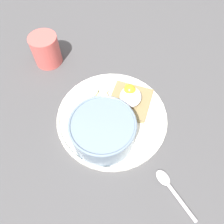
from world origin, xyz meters
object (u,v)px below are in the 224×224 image
at_px(oatmeal_bowl, 103,130).
at_px(spoon, 171,188).
at_px(banana_slice_left, 92,92).
at_px(poached_egg, 130,95).
at_px(banana_slice_back, 104,89).
at_px(banana_slice_front, 102,97).
at_px(coffee_mug, 46,50).
at_px(toast_slice, 130,101).

relative_size(oatmeal_bowl, spoon, 1.46).
distance_m(oatmeal_bowl, banana_slice_left, 0.13).
distance_m(poached_egg, banana_slice_back, 0.08).
height_order(banana_slice_front, banana_slice_left, same).
bearing_deg(oatmeal_bowl, banana_slice_back, -170.62).
distance_m(poached_egg, coffee_mug, 0.28).
distance_m(banana_slice_back, coffee_mug, 0.20).
bearing_deg(oatmeal_bowl, toast_slice, 154.00).
distance_m(poached_egg, spoon, 0.23).
height_order(poached_egg, banana_slice_back, poached_egg).
relative_size(poached_egg, coffee_mug, 0.91).
bearing_deg(oatmeal_bowl, spoon, 59.79).
relative_size(poached_egg, banana_slice_front, 2.58).
distance_m(oatmeal_bowl, banana_slice_front, 0.11).
bearing_deg(banana_slice_front, spoon, 42.08).
height_order(banana_slice_front, coffee_mug, coffee_mug).
bearing_deg(toast_slice, poached_egg, -163.26).
bearing_deg(banana_slice_back, banana_slice_front, 3.31).
bearing_deg(toast_slice, oatmeal_bowl, -26.00).
bearing_deg(coffee_mug, banana_slice_left, 54.73).
distance_m(banana_slice_left, coffee_mug, 0.19).
bearing_deg(banana_slice_back, poached_egg, 69.61).
relative_size(banana_slice_front, coffee_mug, 0.35).
height_order(toast_slice, coffee_mug, coffee_mug).
height_order(banana_slice_left, coffee_mug, coffee_mug).
height_order(oatmeal_bowl, banana_slice_back, oatmeal_bowl).
xyz_separation_m(poached_egg, spoon, (0.20, 0.11, -0.04)).
bearing_deg(banana_slice_left, banana_slice_front, 67.90).
distance_m(toast_slice, coffee_mug, 0.28).
height_order(oatmeal_bowl, banana_slice_front, oatmeal_bowl).
bearing_deg(banana_slice_back, banana_slice_left, -61.46).
relative_size(toast_slice, poached_egg, 1.46).
bearing_deg(banana_slice_back, oatmeal_bowl, 9.38).
distance_m(poached_egg, banana_slice_left, 0.10).
relative_size(toast_slice, banana_slice_left, 2.48).
xyz_separation_m(banana_slice_front, spoon, (0.20, 0.18, -0.01)).
height_order(oatmeal_bowl, banana_slice_left, oatmeal_bowl).
bearing_deg(oatmeal_bowl, coffee_mug, -138.12).
bearing_deg(banana_slice_left, coffee_mug, -125.27).
height_order(banana_slice_front, spoon, banana_slice_front).
bearing_deg(banana_slice_left, poached_egg, 83.63).
bearing_deg(spoon, banana_slice_front, -137.92).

